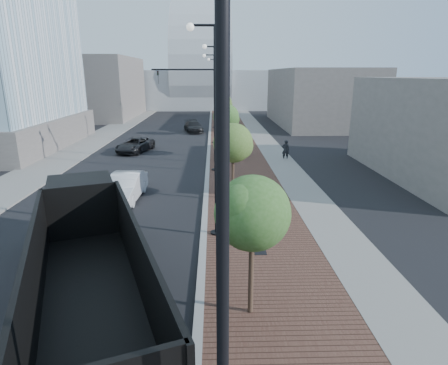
{
  "coord_description": "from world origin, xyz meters",
  "views": [
    {
      "loc": [
        0.5,
        -6.07,
        7.24
      ],
      "look_at": [
        1.0,
        12.0,
        2.0
      ],
      "focal_mm": 30.02,
      "sensor_mm": 36.0,
      "label": 1
    }
  ],
  "objects_px": {
    "dark_car_mid": "(135,145)",
    "pedestrian": "(286,150)",
    "white_sedan": "(125,187)",
    "dump_truck": "(87,248)"
  },
  "relations": [
    {
      "from": "white_sedan",
      "to": "pedestrian",
      "type": "height_order",
      "value": "pedestrian"
    },
    {
      "from": "pedestrian",
      "to": "dump_truck",
      "type": "bearing_deg",
      "value": 64.65
    },
    {
      "from": "dump_truck",
      "to": "white_sedan",
      "type": "distance_m",
      "value": 9.6
    },
    {
      "from": "white_sedan",
      "to": "pedestrian",
      "type": "xyz_separation_m",
      "value": [
        11.55,
        10.55,
        0.09
      ]
    },
    {
      "from": "dark_car_mid",
      "to": "pedestrian",
      "type": "bearing_deg",
      "value": 0.65
    },
    {
      "from": "dump_truck",
      "to": "white_sedan",
      "type": "xyz_separation_m",
      "value": [
        -0.86,
        9.54,
        -0.68
      ]
    },
    {
      "from": "dark_car_mid",
      "to": "pedestrian",
      "type": "xyz_separation_m",
      "value": [
        13.87,
        -3.9,
        0.2
      ]
    },
    {
      "from": "white_sedan",
      "to": "pedestrian",
      "type": "distance_m",
      "value": 15.64
    },
    {
      "from": "dark_car_mid",
      "to": "pedestrian",
      "type": "relative_size",
      "value": 2.79
    },
    {
      "from": "dark_car_mid",
      "to": "white_sedan",
      "type": "bearing_deg",
      "value": -64.52
    }
  ]
}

